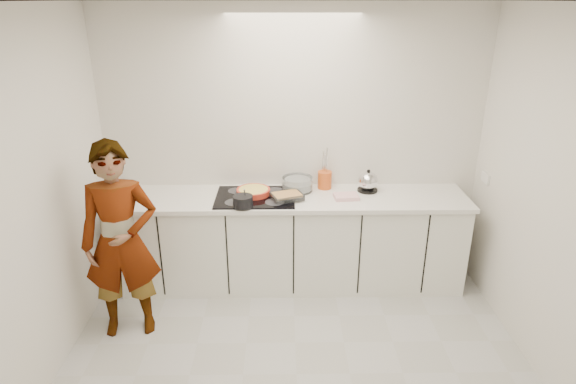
{
  "coord_description": "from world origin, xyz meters",
  "views": [
    {
      "loc": [
        -0.1,
        -2.83,
        2.61
      ],
      "look_at": [
        -0.05,
        1.05,
        1.05
      ],
      "focal_mm": 30.0,
      "sensor_mm": 36.0,
      "label": 1
    }
  ],
  "objects_px": {
    "kettle": "(368,182)",
    "cook": "(121,242)",
    "saucepan": "(243,201)",
    "mixing_bowl": "(297,185)",
    "tart_dish": "(253,191)",
    "utensil_crock": "(325,180)",
    "baking_dish": "(287,196)",
    "hob": "(255,197)"
  },
  "relations": [
    {
      "from": "kettle",
      "to": "cook",
      "type": "distance_m",
      "value": 2.26
    },
    {
      "from": "tart_dish",
      "to": "mixing_bowl",
      "type": "xyz_separation_m",
      "value": [
        0.41,
        0.12,
        0.02
      ]
    },
    {
      "from": "mixing_bowl",
      "to": "cook",
      "type": "relative_size",
      "value": 0.22
    },
    {
      "from": "tart_dish",
      "to": "cook",
      "type": "distance_m",
      "value": 1.26
    },
    {
      "from": "tart_dish",
      "to": "saucepan",
      "type": "relative_size",
      "value": 1.55
    },
    {
      "from": "hob",
      "to": "saucepan",
      "type": "distance_m",
      "value": 0.25
    },
    {
      "from": "mixing_bowl",
      "to": "utensil_crock",
      "type": "xyz_separation_m",
      "value": [
        0.26,
        0.06,
        0.02
      ]
    },
    {
      "from": "baking_dish",
      "to": "kettle",
      "type": "distance_m",
      "value": 0.8
    },
    {
      "from": "saucepan",
      "to": "baking_dish",
      "type": "xyz_separation_m",
      "value": [
        0.39,
        0.16,
        -0.02
      ]
    },
    {
      "from": "mixing_bowl",
      "to": "kettle",
      "type": "relative_size",
      "value": 1.65
    },
    {
      "from": "saucepan",
      "to": "cook",
      "type": "relative_size",
      "value": 0.14
    },
    {
      "from": "baking_dish",
      "to": "utensil_crock",
      "type": "xyz_separation_m",
      "value": [
        0.37,
        0.3,
        0.04
      ]
    },
    {
      "from": "hob",
      "to": "mixing_bowl",
      "type": "height_order",
      "value": "mixing_bowl"
    },
    {
      "from": "baking_dish",
      "to": "cook",
      "type": "height_order",
      "value": "cook"
    },
    {
      "from": "saucepan",
      "to": "kettle",
      "type": "bearing_deg",
      "value": 18.2
    },
    {
      "from": "tart_dish",
      "to": "utensil_crock",
      "type": "distance_m",
      "value": 0.7
    },
    {
      "from": "cook",
      "to": "kettle",
      "type": "bearing_deg",
      "value": 12.27
    },
    {
      "from": "hob",
      "to": "tart_dish",
      "type": "height_order",
      "value": "tart_dish"
    },
    {
      "from": "cook",
      "to": "mixing_bowl",
      "type": "bearing_deg",
      "value": 21.51
    },
    {
      "from": "saucepan",
      "to": "mixing_bowl",
      "type": "relative_size",
      "value": 0.62
    },
    {
      "from": "mixing_bowl",
      "to": "cook",
      "type": "distance_m",
      "value": 1.67
    },
    {
      "from": "hob",
      "to": "utensil_crock",
      "type": "distance_m",
      "value": 0.7
    },
    {
      "from": "baking_dish",
      "to": "tart_dish",
      "type": "bearing_deg",
      "value": 158.63
    },
    {
      "from": "tart_dish",
      "to": "baking_dish",
      "type": "height_order",
      "value": "same"
    },
    {
      "from": "saucepan",
      "to": "mixing_bowl",
      "type": "xyz_separation_m",
      "value": [
        0.49,
        0.4,
        -0.0
      ]
    },
    {
      "from": "saucepan",
      "to": "kettle",
      "type": "relative_size",
      "value": 1.02
    },
    {
      "from": "saucepan",
      "to": "utensil_crock",
      "type": "bearing_deg",
      "value": 31.59
    },
    {
      "from": "tart_dish",
      "to": "hob",
      "type": "bearing_deg",
      "value": -71.68
    },
    {
      "from": "hob",
      "to": "baking_dish",
      "type": "distance_m",
      "value": 0.3
    },
    {
      "from": "kettle",
      "to": "cook",
      "type": "height_order",
      "value": "cook"
    },
    {
      "from": "tart_dish",
      "to": "mixing_bowl",
      "type": "height_order",
      "value": "mixing_bowl"
    },
    {
      "from": "utensil_crock",
      "to": "cook",
      "type": "xyz_separation_m",
      "value": [
        -1.69,
        -0.93,
        -0.17
      ]
    },
    {
      "from": "hob",
      "to": "kettle",
      "type": "relative_size",
      "value": 3.21
    },
    {
      "from": "tart_dish",
      "to": "kettle",
      "type": "height_order",
      "value": "kettle"
    },
    {
      "from": "tart_dish",
      "to": "cook",
      "type": "height_order",
      "value": "cook"
    },
    {
      "from": "hob",
      "to": "mixing_bowl",
      "type": "relative_size",
      "value": 1.95
    },
    {
      "from": "mixing_bowl",
      "to": "saucepan",
      "type": "bearing_deg",
      "value": -140.73
    },
    {
      "from": "baking_dish",
      "to": "kettle",
      "type": "relative_size",
      "value": 1.44
    },
    {
      "from": "saucepan",
      "to": "kettle",
      "type": "distance_m",
      "value": 1.22
    },
    {
      "from": "mixing_bowl",
      "to": "hob",
      "type": "bearing_deg",
      "value": -156.3
    },
    {
      "from": "utensil_crock",
      "to": "baking_dish",
      "type": "bearing_deg",
      "value": -140.37
    },
    {
      "from": "tart_dish",
      "to": "kettle",
      "type": "relative_size",
      "value": 1.59
    }
  ]
}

